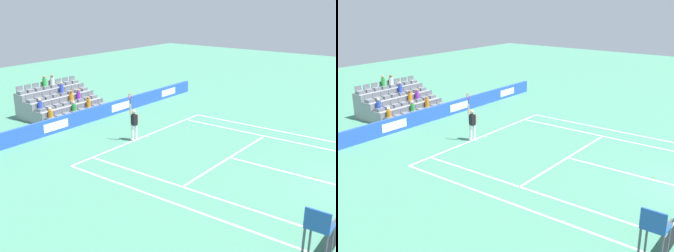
% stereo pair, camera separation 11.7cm
% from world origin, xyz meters
% --- Properties ---
extents(line_baseline, '(10.97, 0.10, 0.01)m').
position_xyz_m(line_baseline, '(0.00, -11.89, 0.00)').
color(line_baseline, white).
rests_on(line_baseline, ground).
extents(line_service, '(8.23, 0.10, 0.01)m').
position_xyz_m(line_service, '(0.00, -6.40, 0.00)').
color(line_service, white).
rests_on(line_service, ground).
extents(line_centre_service, '(0.10, 6.40, 0.01)m').
position_xyz_m(line_centre_service, '(0.00, -3.20, 0.00)').
color(line_centre_service, white).
rests_on(line_centre_service, ground).
extents(line_singles_sideline_left, '(0.10, 11.89, 0.01)m').
position_xyz_m(line_singles_sideline_left, '(4.12, -5.95, 0.00)').
color(line_singles_sideline_left, white).
rests_on(line_singles_sideline_left, ground).
extents(line_singles_sideline_right, '(0.10, 11.89, 0.01)m').
position_xyz_m(line_singles_sideline_right, '(-4.12, -5.95, 0.00)').
color(line_singles_sideline_right, white).
rests_on(line_singles_sideline_right, ground).
extents(line_doubles_sideline_left, '(0.10, 11.89, 0.01)m').
position_xyz_m(line_doubles_sideline_left, '(5.49, -5.95, 0.00)').
color(line_doubles_sideline_left, white).
rests_on(line_doubles_sideline_left, ground).
extents(line_doubles_sideline_right, '(0.10, 11.89, 0.01)m').
position_xyz_m(line_doubles_sideline_right, '(-5.49, -5.95, 0.00)').
color(line_doubles_sideline_right, white).
rests_on(line_doubles_sideline_right, ground).
extents(line_centre_mark, '(0.10, 0.20, 0.01)m').
position_xyz_m(line_centre_mark, '(0.00, -11.79, 0.00)').
color(line_centre_mark, white).
rests_on(line_centre_mark, ground).
extents(sponsor_barrier, '(21.95, 0.22, 0.91)m').
position_xyz_m(sponsor_barrier, '(0.00, -16.51, 0.45)').
color(sponsor_barrier, blue).
rests_on(sponsor_barrier, ground).
extents(tennis_player, '(0.51, 0.42, 2.85)m').
position_xyz_m(tennis_player, '(0.93, -11.91, 0.99)').
color(tennis_player, white).
rests_on(tennis_player, ground).
extents(umpire_chair, '(0.70, 0.70, 2.34)m').
position_xyz_m(umpire_chair, '(6.76, -0.04, 1.52)').
color(umpire_chair, '#474C54').
rests_on(umpire_chair, ground).
extents(stadium_stand, '(4.96, 3.80, 2.60)m').
position_xyz_m(stadium_stand, '(0.00, -19.44, 0.68)').
color(stadium_stand, gray).
rests_on(stadium_stand, ground).
extents(loose_tennis_ball, '(0.07, 0.07, 0.07)m').
position_xyz_m(loose_tennis_ball, '(-0.27, -2.21, 0.03)').
color(loose_tennis_ball, '#D1E533').
rests_on(loose_tennis_ball, ground).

